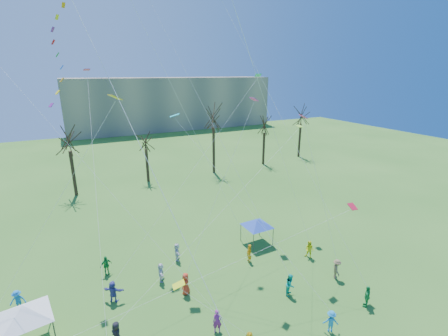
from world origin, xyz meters
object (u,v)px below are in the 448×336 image
canopy_tent_white (24,311)px  canopy_tent_blue (257,222)px  distant_building (172,103)px  big_box_kite (65,40)px

canopy_tent_white → canopy_tent_blue: canopy_tent_white is taller
canopy_tent_white → distant_building: bearing=66.0°
distant_building → canopy_tent_white: size_ratio=15.07×
distant_building → canopy_tent_white: bearing=-114.0°
distant_building → canopy_tent_blue: size_ratio=16.77×
distant_building → big_box_kite: size_ratio=2.31×
big_box_kite → canopy_tent_blue: big_box_kite is taller
distant_building → canopy_tent_white: 80.84m
big_box_kite → canopy_tent_white: size_ratio=6.53×
canopy_tent_blue → canopy_tent_white: bearing=-168.1°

